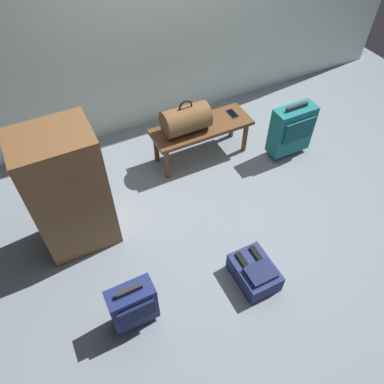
{
  "coord_description": "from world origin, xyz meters",
  "views": [
    {
      "loc": [
        -1.31,
        -1.75,
        2.64
      ],
      "look_at": [
        -0.35,
        0.16,
        0.25
      ],
      "focal_mm": 34.66,
      "sensor_mm": 36.0,
      "label": 1
    }
  ],
  "objects_px": {
    "cell_phone": "(232,113)",
    "side_cabinet": "(68,192)",
    "suitcase_small_navy": "(133,305)",
    "backpack_navy": "(254,272)",
    "suitcase_upright_teal": "(292,130)",
    "bench": "(202,130)",
    "duffel_bag_brown": "(186,119)"
  },
  "relations": [
    {
      "from": "bench",
      "to": "side_cabinet",
      "type": "bearing_deg",
      "value": -162.02
    },
    {
      "from": "backpack_navy",
      "to": "side_cabinet",
      "type": "height_order",
      "value": "side_cabinet"
    },
    {
      "from": "cell_phone",
      "to": "side_cabinet",
      "type": "height_order",
      "value": "side_cabinet"
    },
    {
      "from": "bench",
      "to": "suitcase_upright_teal",
      "type": "bearing_deg",
      "value": -23.98
    },
    {
      "from": "suitcase_small_navy",
      "to": "suitcase_upright_teal",
      "type": "bearing_deg",
      "value": 25.7
    },
    {
      "from": "cell_phone",
      "to": "backpack_navy",
      "type": "xyz_separation_m",
      "value": [
        -0.66,
        -1.49,
        -0.3
      ]
    },
    {
      "from": "suitcase_small_navy",
      "to": "side_cabinet",
      "type": "bearing_deg",
      "value": 98.54
    },
    {
      "from": "cell_phone",
      "to": "suitcase_small_navy",
      "type": "height_order",
      "value": "suitcase_small_navy"
    },
    {
      "from": "bench",
      "to": "cell_phone",
      "type": "height_order",
      "value": "cell_phone"
    },
    {
      "from": "suitcase_small_navy",
      "to": "backpack_navy",
      "type": "bearing_deg",
      "value": -6.1
    },
    {
      "from": "duffel_bag_brown",
      "to": "bench",
      "type": "bearing_deg",
      "value": -0.0
    },
    {
      "from": "bench",
      "to": "side_cabinet",
      "type": "height_order",
      "value": "side_cabinet"
    },
    {
      "from": "bench",
      "to": "suitcase_small_navy",
      "type": "bearing_deg",
      "value": -132.38
    },
    {
      "from": "bench",
      "to": "cell_phone",
      "type": "distance_m",
      "value": 0.37
    },
    {
      "from": "suitcase_small_navy",
      "to": "backpack_navy",
      "type": "xyz_separation_m",
      "value": [
        0.94,
        -0.1,
        -0.15
      ]
    },
    {
      "from": "suitcase_upright_teal",
      "to": "suitcase_small_navy",
      "type": "height_order",
      "value": "suitcase_upright_teal"
    },
    {
      "from": "cell_phone",
      "to": "backpack_navy",
      "type": "height_order",
      "value": "cell_phone"
    },
    {
      "from": "bench",
      "to": "duffel_bag_brown",
      "type": "relative_size",
      "value": 2.27
    },
    {
      "from": "suitcase_small_navy",
      "to": "backpack_navy",
      "type": "height_order",
      "value": "suitcase_small_navy"
    },
    {
      "from": "backpack_navy",
      "to": "suitcase_upright_teal",
      "type": "bearing_deg",
      "value": 44.32
    },
    {
      "from": "suitcase_upright_teal",
      "to": "backpack_navy",
      "type": "height_order",
      "value": "suitcase_upright_teal"
    },
    {
      "from": "suitcase_upright_teal",
      "to": "bench",
      "type": "bearing_deg",
      "value": 156.02
    },
    {
      "from": "duffel_bag_brown",
      "to": "cell_phone",
      "type": "distance_m",
      "value": 0.55
    },
    {
      "from": "suitcase_upright_teal",
      "to": "suitcase_small_navy",
      "type": "distance_m",
      "value": 2.29
    },
    {
      "from": "cell_phone",
      "to": "backpack_navy",
      "type": "bearing_deg",
      "value": -113.95
    },
    {
      "from": "bench",
      "to": "suitcase_upright_teal",
      "type": "height_order",
      "value": "suitcase_upright_teal"
    },
    {
      "from": "bench",
      "to": "suitcase_small_navy",
      "type": "xyz_separation_m",
      "value": [
        -1.24,
        -1.36,
        -0.09
      ]
    },
    {
      "from": "duffel_bag_brown",
      "to": "suitcase_small_navy",
      "type": "distance_m",
      "value": 1.75
    },
    {
      "from": "suitcase_upright_teal",
      "to": "suitcase_small_navy",
      "type": "xyz_separation_m",
      "value": [
        -2.06,
        -0.99,
        -0.07
      ]
    },
    {
      "from": "duffel_bag_brown",
      "to": "cell_phone",
      "type": "bearing_deg",
      "value": 3.09
    },
    {
      "from": "backpack_navy",
      "to": "side_cabinet",
      "type": "relative_size",
      "value": 0.35
    },
    {
      "from": "cell_phone",
      "to": "side_cabinet",
      "type": "relative_size",
      "value": 0.13
    }
  ]
}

